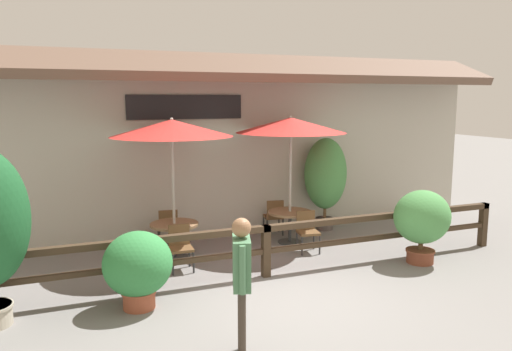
{
  "coord_description": "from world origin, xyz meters",
  "views": [
    {
      "loc": [
        -3.38,
        -6.9,
        3.19
      ],
      "look_at": [
        0.04,
        1.62,
        1.77
      ],
      "focal_mm": 35.0,
      "sensor_mm": 36.0,
      "label": 1
    }
  ],
  "objects_px": {
    "patio_umbrella_near": "(172,128)",
    "chair_middle_streetside": "(307,229)",
    "chair_near_streetside": "(180,245)",
    "dining_table_middle": "(290,217)",
    "patio_umbrella_middle": "(291,125)",
    "potted_plant_broad_leaf": "(325,175)",
    "dining_table_near": "(174,230)",
    "potted_plant_tall_tropical": "(138,266)",
    "pedestrian": "(242,268)",
    "chair_near_wallside": "(168,226)",
    "chair_middle_wallside": "(274,215)",
    "potted_plant_entrance_palm": "(422,219)"
  },
  "relations": [
    {
      "from": "patio_umbrella_near",
      "to": "pedestrian",
      "type": "relative_size",
      "value": 1.61
    },
    {
      "from": "chair_near_wallside",
      "to": "chair_middle_wallside",
      "type": "distance_m",
      "value": 2.53
    },
    {
      "from": "dining_table_near",
      "to": "chair_near_streetside",
      "type": "relative_size",
      "value": 1.14
    },
    {
      "from": "patio_umbrella_near",
      "to": "patio_umbrella_middle",
      "type": "bearing_deg",
      "value": 2.32
    },
    {
      "from": "patio_umbrella_middle",
      "to": "pedestrian",
      "type": "distance_m",
      "value": 5.21
    },
    {
      "from": "patio_umbrella_near",
      "to": "chair_middle_streetside",
      "type": "height_order",
      "value": "patio_umbrella_near"
    },
    {
      "from": "chair_near_streetside",
      "to": "potted_plant_tall_tropical",
      "type": "xyz_separation_m",
      "value": [
        -1.0,
        -1.47,
        0.19
      ]
    },
    {
      "from": "potted_plant_entrance_palm",
      "to": "potted_plant_tall_tropical",
      "type": "distance_m",
      "value": 5.45
    },
    {
      "from": "chair_near_wallside",
      "to": "patio_umbrella_middle",
      "type": "bearing_deg",
      "value": 172.75
    },
    {
      "from": "patio_umbrella_near",
      "to": "chair_middle_wallside",
      "type": "bearing_deg",
      "value": 17.92
    },
    {
      "from": "dining_table_middle",
      "to": "chair_middle_wallside",
      "type": "distance_m",
      "value": 0.73
    },
    {
      "from": "chair_near_streetside",
      "to": "patio_umbrella_middle",
      "type": "distance_m",
      "value": 3.53
    },
    {
      "from": "chair_middle_streetside",
      "to": "potted_plant_entrance_palm",
      "type": "xyz_separation_m",
      "value": [
        1.71,
        -1.48,
        0.4
      ]
    },
    {
      "from": "potted_plant_tall_tropical",
      "to": "chair_middle_streetside",
      "type": "bearing_deg",
      "value": 23.24
    },
    {
      "from": "potted_plant_broad_leaf",
      "to": "pedestrian",
      "type": "relative_size",
      "value": 1.28
    },
    {
      "from": "chair_near_wallside",
      "to": "dining_table_near",
      "type": "bearing_deg",
      "value": 94.92
    },
    {
      "from": "chair_middle_wallside",
      "to": "pedestrian",
      "type": "height_order",
      "value": "pedestrian"
    },
    {
      "from": "dining_table_middle",
      "to": "pedestrian",
      "type": "xyz_separation_m",
      "value": [
        -2.69,
        -4.21,
        0.56
      ]
    },
    {
      "from": "patio_umbrella_middle",
      "to": "potted_plant_tall_tropical",
      "type": "bearing_deg",
      "value": -147.7
    },
    {
      "from": "potted_plant_entrance_palm",
      "to": "chair_middle_wallside",
      "type": "bearing_deg",
      "value": 122.31
    },
    {
      "from": "patio_umbrella_near",
      "to": "potted_plant_tall_tropical",
      "type": "height_order",
      "value": "patio_umbrella_near"
    },
    {
      "from": "patio_umbrella_middle",
      "to": "chair_middle_streetside",
      "type": "distance_m",
      "value": 2.26
    },
    {
      "from": "potted_plant_tall_tropical",
      "to": "potted_plant_broad_leaf",
      "type": "height_order",
      "value": "potted_plant_broad_leaf"
    },
    {
      "from": "patio_umbrella_middle",
      "to": "potted_plant_tall_tropical",
      "type": "xyz_separation_m",
      "value": [
        -3.67,
        -2.32,
        -1.95
      ]
    },
    {
      "from": "dining_table_middle",
      "to": "chair_near_streetside",
      "type": "bearing_deg",
      "value": -162.27
    },
    {
      "from": "dining_table_middle",
      "to": "potted_plant_broad_leaf",
      "type": "distance_m",
      "value": 1.67
    },
    {
      "from": "chair_middle_streetside",
      "to": "pedestrian",
      "type": "bearing_deg",
      "value": -118.42
    },
    {
      "from": "dining_table_near",
      "to": "pedestrian",
      "type": "bearing_deg",
      "value": -90.94
    },
    {
      "from": "potted_plant_broad_leaf",
      "to": "pedestrian",
      "type": "height_order",
      "value": "potted_plant_broad_leaf"
    },
    {
      "from": "patio_umbrella_middle",
      "to": "potted_plant_broad_leaf",
      "type": "xyz_separation_m",
      "value": [
        1.29,
        0.72,
        -1.27
      ]
    },
    {
      "from": "patio_umbrella_near",
      "to": "chair_middle_wallside",
      "type": "height_order",
      "value": "patio_umbrella_near"
    },
    {
      "from": "dining_table_near",
      "to": "chair_middle_streetside",
      "type": "bearing_deg",
      "value": -12.88
    },
    {
      "from": "chair_near_streetside",
      "to": "dining_table_middle",
      "type": "height_order",
      "value": "chair_near_streetside"
    },
    {
      "from": "potted_plant_tall_tropical",
      "to": "dining_table_middle",
      "type": "bearing_deg",
      "value": 32.3
    },
    {
      "from": "dining_table_near",
      "to": "chair_near_streetside",
      "type": "distance_m",
      "value": 0.76
    },
    {
      "from": "patio_umbrella_near",
      "to": "potted_plant_entrance_palm",
      "type": "distance_m",
      "value": 5.17
    },
    {
      "from": "patio_umbrella_near",
      "to": "potted_plant_tall_tropical",
      "type": "relative_size",
      "value": 2.33
    },
    {
      "from": "dining_table_middle",
      "to": "potted_plant_tall_tropical",
      "type": "xyz_separation_m",
      "value": [
        -3.67,
        -2.32,
        0.09
      ]
    },
    {
      "from": "patio_umbrella_middle",
      "to": "pedestrian",
      "type": "xyz_separation_m",
      "value": [
        -2.69,
        -4.21,
        -1.49
      ]
    },
    {
      "from": "patio_umbrella_middle",
      "to": "dining_table_near",
      "type": "bearing_deg",
      "value": -177.68
    },
    {
      "from": "chair_near_streetside",
      "to": "chair_middle_streetside",
      "type": "relative_size",
      "value": 1.0
    },
    {
      "from": "dining_table_near",
      "to": "potted_plant_broad_leaf",
      "type": "bearing_deg",
      "value": 11.92
    },
    {
      "from": "dining_table_middle",
      "to": "potted_plant_entrance_palm",
      "type": "height_order",
      "value": "potted_plant_entrance_palm"
    },
    {
      "from": "chair_near_streetside",
      "to": "potted_plant_tall_tropical",
      "type": "distance_m",
      "value": 1.78
    },
    {
      "from": "dining_table_near",
      "to": "chair_near_streetside",
      "type": "height_order",
      "value": "chair_near_streetside"
    },
    {
      "from": "patio_umbrella_near",
      "to": "potted_plant_broad_leaf",
      "type": "bearing_deg",
      "value": 11.92
    },
    {
      "from": "chair_near_wallside",
      "to": "pedestrian",
      "type": "bearing_deg",
      "value": 95.62
    },
    {
      "from": "patio_umbrella_near",
      "to": "dining_table_near",
      "type": "xyz_separation_m",
      "value": [
        0.0,
        -0.0,
        -2.04
      ]
    },
    {
      "from": "potted_plant_broad_leaf",
      "to": "chair_middle_streetside",
      "type": "bearing_deg",
      "value": -130.61
    },
    {
      "from": "patio_umbrella_near",
      "to": "chair_near_streetside",
      "type": "bearing_deg",
      "value": -94.35
    }
  ]
}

